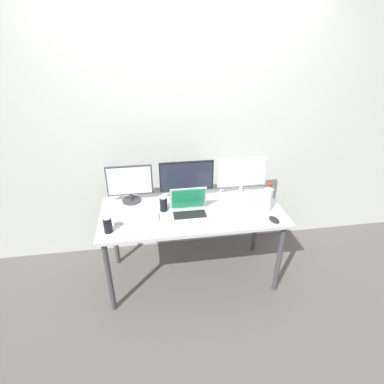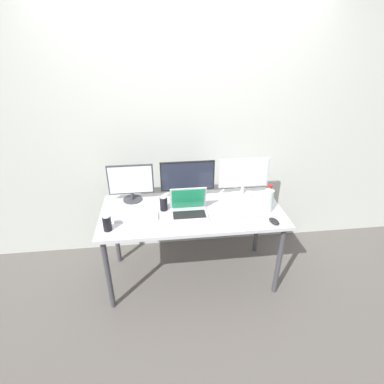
% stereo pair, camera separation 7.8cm
% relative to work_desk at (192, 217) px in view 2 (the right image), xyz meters
% --- Properties ---
extents(ground_plane, '(16.00, 16.00, 0.00)m').
position_rel_work_desk_xyz_m(ground_plane, '(0.00, 0.00, -0.67)').
color(ground_plane, '#5B5651').
extents(wall_back, '(7.00, 0.08, 2.60)m').
position_rel_work_desk_xyz_m(wall_back, '(0.00, 0.59, 0.63)').
color(wall_back, silver).
rests_on(wall_back, ground).
extents(work_desk, '(1.57, 0.71, 0.74)m').
position_rel_work_desk_xyz_m(work_desk, '(0.00, 0.00, 0.00)').
color(work_desk, '#424247').
rests_on(work_desk, ground).
extents(monitor_left, '(0.40, 0.17, 0.35)m').
position_rel_work_desk_xyz_m(monitor_left, '(-0.52, 0.24, 0.25)').
color(monitor_left, '#38383D').
rests_on(monitor_left, work_desk).
extents(monitor_center, '(0.49, 0.21, 0.36)m').
position_rel_work_desk_xyz_m(monitor_center, '(-0.01, 0.23, 0.26)').
color(monitor_center, black).
rests_on(monitor_center, work_desk).
extents(monitor_right, '(0.47, 0.21, 0.36)m').
position_rel_work_desk_xyz_m(monitor_right, '(0.51, 0.23, 0.26)').
color(monitor_right, silver).
rests_on(monitor_right, work_desk).
extents(laptop_silver, '(0.31, 0.22, 0.23)m').
position_rel_work_desk_xyz_m(laptop_silver, '(-0.03, -0.05, 0.12)').
color(laptop_silver, silver).
rests_on(laptop_silver, work_desk).
extents(keyboard_main, '(0.38, 0.17, 0.02)m').
position_rel_work_desk_xyz_m(keyboard_main, '(0.36, -0.12, 0.08)').
color(keyboard_main, '#B2B2B7').
rests_on(keyboard_main, work_desk).
extents(keyboard_aux, '(0.43, 0.13, 0.02)m').
position_rel_work_desk_xyz_m(keyboard_aux, '(-0.51, -0.07, 0.08)').
color(keyboard_aux, white).
rests_on(keyboard_aux, work_desk).
extents(mouse_by_keyboard, '(0.09, 0.12, 0.03)m').
position_rel_work_desk_xyz_m(mouse_by_keyboard, '(0.64, -0.27, 0.08)').
color(mouse_by_keyboard, black).
rests_on(mouse_by_keyboard, work_desk).
extents(water_bottle, '(0.08, 0.08, 0.25)m').
position_rel_work_desk_xyz_m(water_bottle, '(0.64, -0.09, 0.18)').
color(water_bottle, silver).
rests_on(water_bottle, work_desk).
extents(soda_can_near_keyboard, '(0.07, 0.07, 0.13)m').
position_rel_work_desk_xyz_m(soda_can_near_keyboard, '(-0.69, -0.21, 0.13)').
color(soda_can_near_keyboard, black).
rests_on(soda_can_near_keyboard, work_desk).
extents(soda_can_by_laptop, '(0.07, 0.07, 0.13)m').
position_rel_work_desk_xyz_m(soda_can_by_laptop, '(-0.24, 0.04, 0.13)').
color(soda_can_by_laptop, black).
rests_on(soda_can_by_laptop, work_desk).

